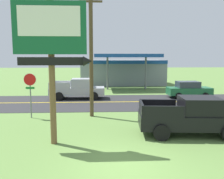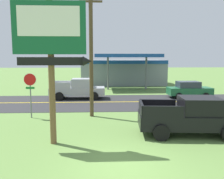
% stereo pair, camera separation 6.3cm
% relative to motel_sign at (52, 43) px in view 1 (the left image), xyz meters
% --- Properties ---
extents(ground_plane, '(180.00, 180.00, 0.00)m').
position_rel_motel_sign_xyz_m(ground_plane, '(2.92, -2.45, -4.60)').
color(ground_plane, '#5B7F3D').
extents(road_asphalt, '(140.00, 8.00, 0.02)m').
position_rel_motel_sign_xyz_m(road_asphalt, '(2.92, 10.55, -4.59)').
color(road_asphalt, '#2B2B2D').
rests_on(road_asphalt, ground).
extents(road_centre_line, '(126.00, 0.20, 0.01)m').
position_rel_motel_sign_xyz_m(road_centre_line, '(2.92, 10.55, -4.58)').
color(road_centre_line, gold).
rests_on(road_centre_line, road_asphalt).
extents(motel_sign, '(3.40, 0.54, 6.67)m').
position_rel_motel_sign_xyz_m(motel_sign, '(0.00, 0.00, 0.00)').
color(motel_sign, brown).
rests_on(motel_sign, ground).
extents(stop_sign, '(0.80, 0.08, 2.95)m').
position_rel_motel_sign_xyz_m(stop_sign, '(-2.45, 5.10, -2.57)').
color(stop_sign, slate).
rests_on(stop_sign, ground).
extents(utility_pole, '(1.68, 0.26, 8.85)m').
position_rel_motel_sign_xyz_m(utility_pole, '(1.53, 5.38, 0.09)').
color(utility_pole, brown).
rests_on(utility_pole, ground).
extents(gas_station, '(12.00, 11.50, 4.40)m').
position_rel_motel_sign_xyz_m(gas_station, '(5.48, 25.08, -2.66)').
color(gas_station, gray).
rests_on(gas_station, ground).
extents(pickup_black_parked_on_lawn, '(5.35, 2.58, 1.96)m').
position_rel_motel_sign_xyz_m(pickup_black_parked_on_lawn, '(6.77, 1.08, -3.64)').
color(pickup_black_parked_on_lawn, black).
rests_on(pickup_black_parked_on_lawn, ground).
extents(pickup_silver_on_road, '(5.20, 2.24, 1.96)m').
position_rel_motel_sign_xyz_m(pickup_silver_on_road, '(-0.01, 12.55, -3.64)').
color(pickup_silver_on_road, '#A8AAAF').
rests_on(pickup_silver_on_road, ground).
extents(car_green_mid_lane, '(4.20, 2.00, 1.64)m').
position_rel_motel_sign_xyz_m(car_green_mid_lane, '(10.88, 12.55, -3.77)').
color(car_green_mid_lane, '#1E6038').
rests_on(car_green_mid_lane, ground).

